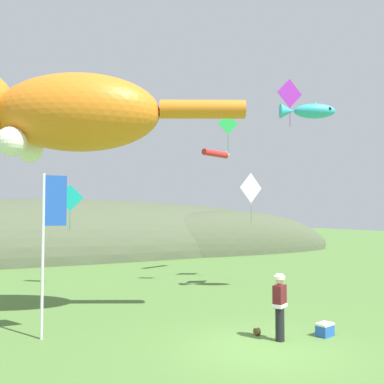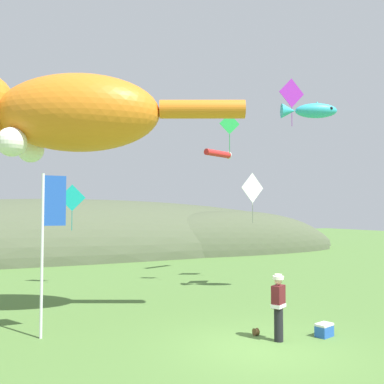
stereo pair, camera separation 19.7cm
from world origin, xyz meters
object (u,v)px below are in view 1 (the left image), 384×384
(kite_tube_streamer, at_px, (216,154))
(kite_diamond_teal, at_px, (70,198))
(picnic_cooler, at_px, (325,329))
(festival_attendant, at_px, (280,305))
(festival_banner_pole, at_px, (49,230))
(kite_spool, at_px, (257,332))
(kite_fish_windsock, at_px, (308,111))
(kite_diamond_violet, at_px, (290,94))
(kite_giant_cat, at_px, (57,113))
(kite_diamond_green, at_px, (228,124))
(kite_diamond_white, at_px, (251,188))

(kite_tube_streamer, relative_size, kite_diamond_teal, 0.97)
(picnic_cooler, bearing_deg, kite_diamond_teal, 112.91)
(festival_attendant, height_order, festival_banner_pole, festival_banner_pole)
(picnic_cooler, bearing_deg, festival_attendant, 171.52)
(kite_spool, height_order, kite_fish_windsock, kite_fish_windsock)
(kite_fish_windsock, xyz_separation_m, kite_diamond_teal, (-8.25, 6.91, -3.53))
(festival_attendant, distance_m, kite_diamond_violet, 12.13)
(festival_attendant, bearing_deg, kite_giant_cat, 134.93)
(kite_spool, distance_m, kite_diamond_green, 10.40)
(festival_banner_pole, xyz_separation_m, kite_diamond_teal, (2.14, 7.96, 1.13))
(kite_fish_windsock, bearing_deg, kite_diamond_teal, 140.04)
(kite_diamond_violet, distance_m, kite_diamond_green, 3.54)
(kite_diamond_green, bearing_deg, kite_diamond_teal, 149.53)
(kite_diamond_violet, bearing_deg, festival_banner_pole, -162.86)
(festival_banner_pole, distance_m, kite_diamond_green, 10.49)
(kite_diamond_white, bearing_deg, kite_tube_streamer, 78.06)
(kite_spool, distance_m, kite_diamond_white, 8.56)
(kite_tube_streamer, distance_m, kite_diamond_green, 4.84)
(festival_banner_pole, height_order, kite_diamond_green, kite_diamond_green)
(festival_attendant, relative_size, kite_spool, 8.71)
(kite_tube_streamer, bearing_deg, kite_diamond_teal, -175.39)
(kite_spool, bearing_deg, kite_fish_windsock, 33.73)
(kite_spool, distance_m, kite_giant_cat, 9.17)
(festival_banner_pole, relative_size, kite_diamond_white, 1.99)
(kite_diamond_green, xyz_separation_m, kite_diamond_white, (0.88, -0.52, -2.94))
(picnic_cooler, relative_size, kite_giant_cat, 0.06)
(festival_attendant, height_order, kite_spool, festival_attendant)
(kite_fish_windsock, height_order, kite_diamond_green, kite_fish_windsock)
(festival_banner_pole, xyz_separation_m, kite_fish_windsock, (10.39, 1.05, 4.66))
(kite_tube_streamer, xyz_separation_m, kite_diamond_green, (-1.92, -4.39, 0.69))
(kite_spool, bearing_deg, kite_giant_cat, 137.94)
(festival_banner_pole, distance_m, kite_diamond_violet, 13.54)
(kite_diamond_violet, bearing_deg, kite_diamond_white, 175.78)
(festival_attendant, xyz_separation_m, kite_fish_windsock, (4.89, 4.14, 6.66))
(kite_fish_windsock, relative_size, kite_diamond_violet, 1.00)
(festival_attendant, bearing_deg, kite_diamond_teal, 106.91)
(festival_attendant, height_order, kite_diamond_green, kite_diamond_green)
(festival_attendant, height_order, kite_tube_streamer, kite_tube_streamer)
(kite_spool, distance_m, kite_diamond_violet, 12.47)
(kite_diamond_violet, distance_m, kite_diamond_white, 5.09)
(picnic_cooler, height_order, kite_tube_streamer, kite_tube_streamer)
(kite_diamond_teal, bearing_deg, kite_giant_cat, -105.24)
(picnic_cooler, relative_size, kite_diamond_violet, 0.24)
(festival_attendant, distance_m, kite_diamond_white, 8.59)
(kite_tube_streamer, relative_size, kite_diamond_white, 0.92)
(kite_fish_windsock, bearing_deg, kite_diamond_green, 121.05)
(kite_tube_streamer, height_order, kite_diamond_white, kite_tube_streamer)
(kite_fish_windsock, bearing_deg, kite_diamond_white, 111.23)
(festival_banner_pole, xyz_separation_m, kite_tube_streamer, (10.39, 8.63, 3.81))
(kite_tube_streamer, bearing_deg, festival_banner_pole, -140.30)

